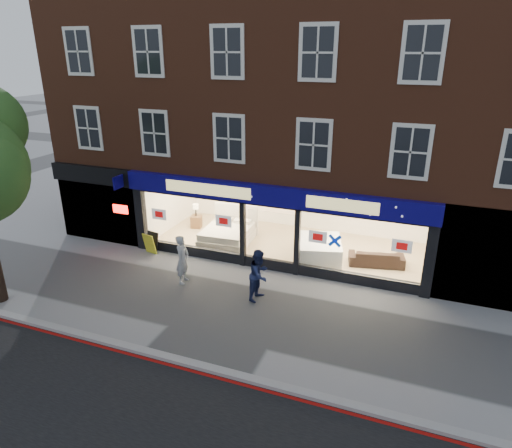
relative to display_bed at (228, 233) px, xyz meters
The scene contains 12 objects.
ground 5.25m from the display_bed, 62.84° to the right, with size 120.00×120.00×0.00m, color gray.
kerb_line 8.12m from the display_bed, 72.89° to the right, with size 60.00×0.10×0.01m, color #8C0A07.
kerb_stone 7.93m from the display_bed, 72.46° to the right, with size 60.00×0.25×0.12m, color gray.
showroom_floor 2.50m from the display_bed, 14.05° to the left, with size 11.00×4.50×0.10m, color tan.
building 7.02m from the display_bed, 43.91° to the left, with size 19.00×8.26×10.30m.
display_bed is the anchor object (origin of this frame).
bedside_table 2.23m from the display_bed, 154.47° to the left, with size 0.45×0.45×0.55m, color brown.
mattress_stack 4.00m from the display_bed, ahead, with size 2.03×2.32×0.78m.
sofa 6.09m from the display_bed, ahead, with size 2.03×0.79×0.59m, color black.
a_board 3.18m from the display_bed, 142.15° to the right, with size 0.57×0.36×0.87m, color gold.
pedestrian_grey 3.64m from the display_bed, 91.63° to the right, with size 0.64×0.42×1.75m, color #A4A7AC.
pedestrian_blue 4.67m from the display_bed, 53.09° to the right, with size 0.85×0.66×1.74m, color #192147.
Camera 1 is at (5.02, -11.39, 7.77)m, focal length 32.00 mm.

